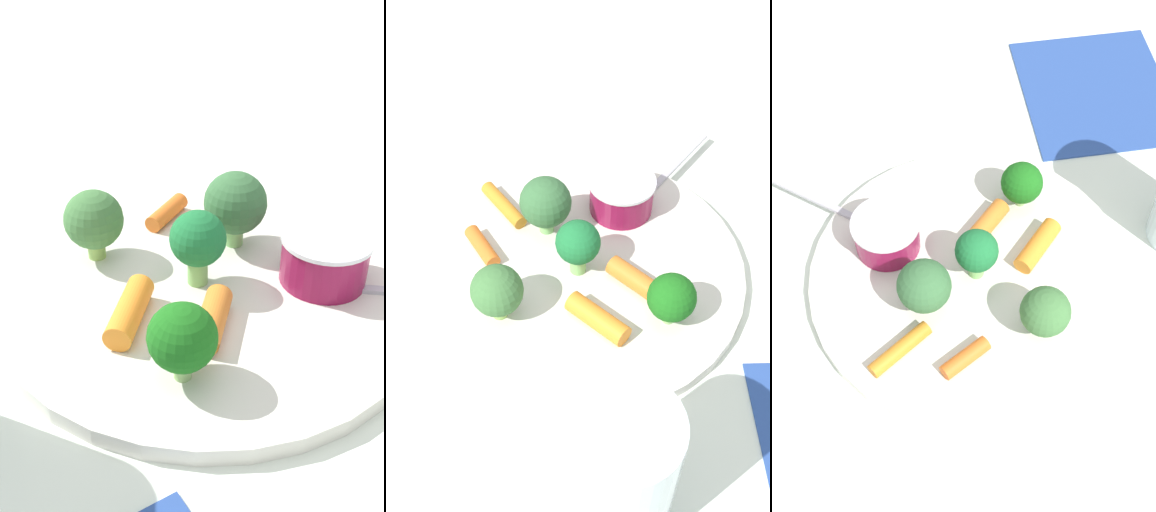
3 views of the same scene
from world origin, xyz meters
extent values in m
plane|color=silver|center=(0.00, 0.00, 0.00)|extent=(2.40, 2.40, 0.00)
cylinder|color=silver|center=(0.00, 0.00, 0.01)|extent=(0.29, 0.29, 0.01)
cylinder|color=maroon|center=(0.03, 0.08, 0.03)|extent=(0.06, 0.06, 0.03)
cylinder|color=silver|center=(0.03, 0.08, 0.05)|extent=(0.06, 0.06, 0.00)
cylinder|color=#85C46B|center=(0.00, -0.01, 0.02)|extent=(0.01, 0.01, 0.02)
sphere|color=#1D6D35|center=(0.00, -0.01, 0.05)|extent=(0.04, 0.04, 0.04)
cylinder|color=#82BF6C|center=(-0.04, 0.04, 0.02)|extent=(0.01, 0.01, 0.02)
sphere|color=#36663A|center=(-0.04, 0.04, 0.05)|extent=(0.05, 0.05, 0.05)
cylinder|color=#90BD5B|center=(-0.05, -0.06, 0.02)|extent=(0.01, 0.01, 0.02)
sphere|color=#40733C|center=(-0.05, -0.06, 0.04)|extent=(0.04, 0.04, 0.04)
cylinder|color=#94BB70|center=(0.08, -0.04, 0.02)|extent=(0.01, 0.01, 0.01)
sphere|color=#1A6418|center=(0.08, -0.04, 0.04)|extent=(0.04, 0.04, 0.04)
cylinder|color=orange|center=(0.03, -0.06, 0.02)|extent=(0.06, 0.04, 0.02)
cylinder|color=orange|center=(-0.09, 0.00, 0.02)|extent=(0.04, 0.04, 0.01)
cylinder|color=orange|center=(-0.08, 0.05, 0.02)|extent=(0.05, 0.05, 0.01)
cylinder|color=orange|center=(0.05, -0.01, 0.02)|extent=(0.05, 0.04, 0.02)
cube|color=#B3B0BA|center=(0.07, 0.14, 0.01)|extent=(0.07, 0.12, 0.00)
cube|color=#B3B0BA|center=(0.04, 0.06, 0.01)|extent=(0.01, 0.03, 0.00)
cube|color=#B3B0BA|center=(0.03, 0.06, 0.01)|extent=(0.01, 0.03, 0.00)
cube|color=#B3B0BA|center=(0.03, 0.06, 0.01)|extent=(0.01, 0.03, 0.00)
cube|color=#B3B0BA|center=(0.03, 0.07, 0.01)|extent=(0.01, 0.03, 0.00)
cylinder|color=silver|center=(0.06, -0.20, 0.06)|extent=(0.07, 0.07, 0.12)
camera|label=1|loc=(0.32, -0.12, 0.26)|focal=43.30mm
camera|label=2|loc=(0.07, -0.37, 0.45)|focal=46.48mm
camera|label=3|loc=(-0.33, -0.01, 0.54)|focal=48.75mm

